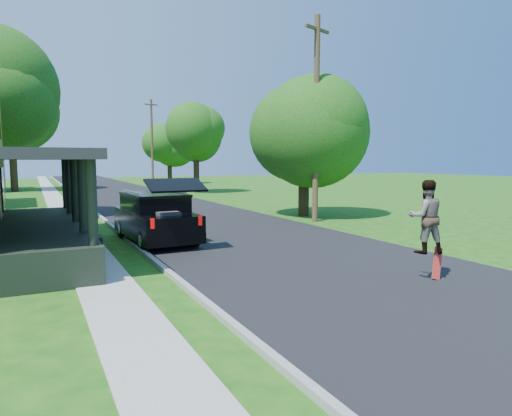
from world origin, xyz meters
name	(u,v)px	position (x,y,z in m)	size (l,w,h in m)	color
ground	(334,270)	(0.00, 0.00, 0.00)	(140.00, 140.00, 0.00)	#104D0F
street	(153,204)	(0.00, 20.00, 0.00)	(8.00, 120.00, 0.02)	black
curb	(87,207)	(-4.05, 20.00, 0.00)	(0.15, 120.00, 0.12)	#979792
sidewalk	(60,208)	(-5.60, 20.00, 0.00)	(1.30, 120.00, 0.03)	gray
black_suv	(156,217)	(-3.20, 6.08, 0.88)	(2.10, 5.01, 2.30)	black
skateboarder	(426,217)	(1.34, -1.77, 1.52)	(1.04, 0.94, 1.75)	black
skateboard	(437,264)	(1.63, -1.90, 0.37)	(0.47, 0.26, 0.78)	#9E160D
tree_left_far	(10,111)	(-8.55, 37.58, 7.32)	(9.25, 9.06, 11.26)	black
tree_right_near	(304,117)	(5.47, 10.33, 5.04)	(5.88, 5.87, 7.98)	black
tree_right_mid	(195,131)	(6.07, 29.14, 5.43)	(5.26, 5.01, 7.96)	black
tree_right_far	(169,141)	(7.94, 44.67, 5.20)	(6.79, 6.57, 8.12)	black
utility_pole_near	(316,117)	(4.81, 8.18, 4.82)	(1.59, 0.66, 9.34)	#493622
utility_pole_far	(152,142)	(4.50, 38.71, 4.73)	(1.46, 0.43, 9.20)	#493622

